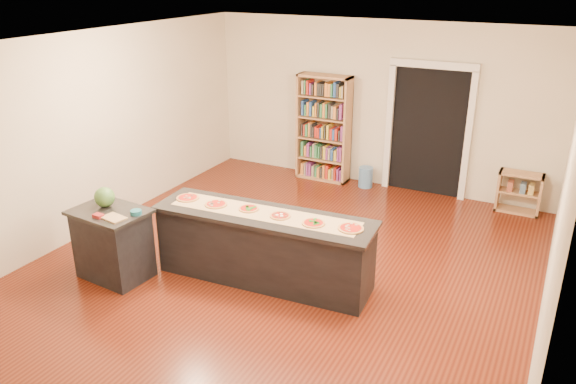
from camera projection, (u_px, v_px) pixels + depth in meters
The scene contains 18 objects.
room at pixel (280, 166), 6.58m from camera, with size 6.00×7.00×2.80m.
doorway at pixel (429, 123), 9.13m from camera, with size 1.40×0.09×2.21m.
kitchen_island at pixel (264, 247), 6.74m from camera, with size 2.67×0.72×0.88m.
side_counter at pixel (113, 243), 6.82m from camera, with size 0.89×0.65×0.88m.
bookshelf at pixel (324, 128), 9.83m from camera, with size 0.94×0.33×1.87m, color tan.
low_shelf at pixel (519, 192), 8.68m from camera, with size 0.65×0.28×0.65m, color tan.
waste_bin at pixel (366, 177), 9.73m from camera, with size 0.24×0.24×0.36m, color #517FB4.
kraft_paper at pixel (264, 213), 6.59m from camera, with size 2.32×0.42×0.00m, color tan.
watermelon at pixel (105, 197), 6.73m from camera, with size 0.24×0.24×0.24m, color #144214.
cutting_board at pixel (114, 218), 6.44m from camera, with size 0.28×0.18×0.02m, color tan.
package_red at pixel (98, 216), 6.47m from camera, with size 0.11×0.08×0.04m, color maroon.
package_teal at pixel (136, 212), 6.55m from camera, with size 0.13×0.13×0.05m, color #195966.
pizza_a at pixel (188, 198), 7.00m from camera, with size 0.26×0.26×0.02m.
pizza_b at pixel (216, 204), 6.81m from camera, with size 0.28×0.28×0.02m.
pizza_c at pixel (249, 209), 6.68m from camera, with size 0.25×0.25×0.02m.
pizza_d at pixel (280, 216), 6.49m from camera, with size 0.26×0.26×0.02m.
pizza_e at pixel (313, 223), 6.31m from camera, with size 0.25×0.25×0.02m.
pizza_f at pixel (351, 228), 6.18m from camera, with size 0.28×0.28×0.02m.
Camera 1 is at (2.92, -5.49, 3.58)m, focal length 35.00 mm.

